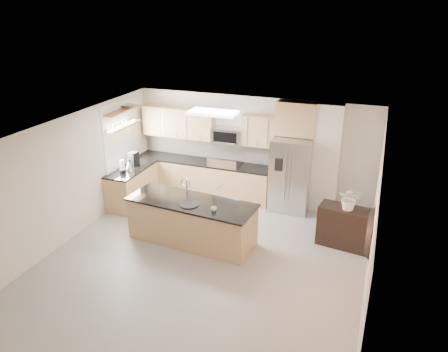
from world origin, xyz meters
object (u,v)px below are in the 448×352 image
at_px(credenza, 345,227).
at_px(refrigerator, 291,175).
at_px(platter, 189,205).
at_px(range, 226,181).
at_px(cup, 214,209).
at_px(island, 192,221).
at_px(television, 366,232).
at_px(blender, 122,167).
at_px(coffee_maker, 134,159).
at_px(microwave, 227,136).
at_px(flower_vase, 351,193).
at_px(bowl, 127,105).
at_px(kettle, 129,166).

bearing_deg(credenza, refrigerator, 146.02).
distance_m(refrigerator, platter, 2.84).
height_order(range, cup, range).
distance_m(island, television, 3.65).
xyz_separation_m(blender, coffee_maker, (-0.02, 0.54, 0.02)).
relative_size(microwave, flower_vase, 1.05).
xyz_separation_m(refrigerator, coffee_maker, (-3.75, -0.83, 0.19)).
bearing_deg(microwave, cup, -75.66).
bearing_deg(television, coffee_maker, 68.17).
bearing_deg(island, television, -9.27).
bearing_deg(blender, bowl, 104.32).
distance_m(island, bowl, 3.38).
height_order(microwave, kettle, microwave).
height_order(credenza, blender, blender).
xyz_separation_m(blender, television, (5.59, -1.71, 0.28)).
height_order(platter, kettle, kettle).
bearing_deg(bowl, cup, -31.34).
xyz_separation_m(credenza, cup, (-2.42, -1.16, 0.53)).
xyz_separation_m(blender, bowl, (-0.17, 0.69, 1.32)).
height_order(cup, bowl, bowl).
relative_size(credenza, bowl, 2.93).
xyz_separation_m(platter, flower_vase, (3.01, 1.03, 0.29)).
height_order(island, platter, island).
relative_size(kettle, television, 0.26).
distance_m(range, cup, 2.64).
xyz_separation_m(credenza, television, (0.42, -1.77, 0.92)).
distance_m(range, microwave, 1.16).
height_order(refrigerator, bowl, bowl).
bearing_deg(flower_vase, refrigerator, 137.03).
xyz_separation_m(refrigerator, television, (1.85, -3.07, 0.46)).
xyz_separation_m(platter, kettle, (-2.14, 1.23, 0.11)).
bearing_deg(island, kettle, 158.40).
bearing_deg(blender, kettle, 76.29).
relative_size(cup, television, 0.10).
distance_m(cup, flower_vase, 2.70).
xyz_separation_m(refrigerator, credenza, (1.43, -1.30, -0.46)).
distance_m(island, kettle, 2.42).
distance_m(refrigerator, bowl, 4.24).
distance_m(credenza, television, 2.04).
xyz_separation_m(island, flower_vase, (3.04, 0.85, 0.76)).
bearing_deg(flower_vase, credenza, 116.96).
distance_m(microwave, cup, 2.79).
distance_m(bowl, television, 6.32).
xyz_separation_m(platter, television, (3.39, -0.69, 0.42)).
relative_size(refrigerator, platter, 4.82).
distance_m(range, coffee_maker, 2.35).
height_order(island, television, television).
distance_m(cup, platter, 0.56).
height_order(range, platter, range).
relative_size(island, credenza, 2.53).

